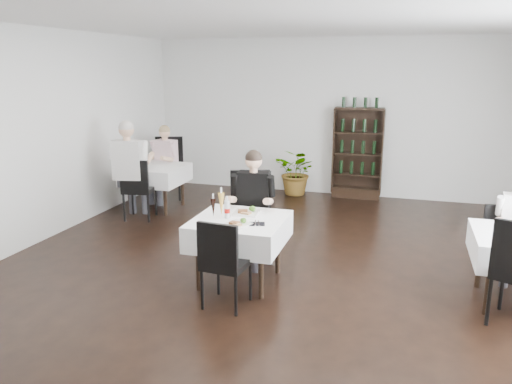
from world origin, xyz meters
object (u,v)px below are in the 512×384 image
at_px(main_table, 240,231).
at_px(diner_main, 253,199).
at_px(wine_shelf, 358,154).
at_px(potted_tree, 297,172).

relative_size(main_table, diner_main, 0.71).
bearing_deg(wine_shelf, potted_tree, -174.24).
height_order(wine_shelf, potted_tree, wine_shelf).
height_order(main_table, diner_main, diner_main).
bearing_deg(wine_shelf, diner_main, -103.97).
bearing_deg(potted_tree, wine_shelf, 5.76).
bearing_deg(wine_shelf, main_table, -101.78).
bearing_deg(diner_main, potted_tree, 93.28).
relative_size(wine_shelf, potted_tree, 1.92).
height_order(wine_shelf, diner_main, wine_shelf).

